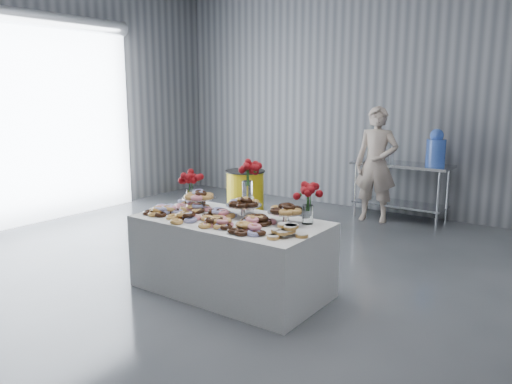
% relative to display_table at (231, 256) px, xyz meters
% --- Properties ---
extents(ground, '(9.00, 9.00, 0.00)m').
position_rel_display_table_xyz_m(ground, '(-0.22, -0.27, -0.38)').
color(ground, '#3A3D42').
rests_on(ground, ground).
extents(room_walls, '(8.04, 9.04, 4.02)m').
position_rel_display_table_xyz_m(room_walls, '(-0.50, -0.20, 2.26)').
color(room_walls, slate).
rests_on(room_walls, ground).
extents(display_table, '(1.91, 1.01, 0.75)m').
position_rel_display_table_xyz_m(display_table, '(0.00, 0.00, 0.00)').
color(display_table, white).
rests_on(display_table, ground).
extents(prep_table, '(1.50, 0.60, 0.90)m').
position_rel_display_table_xyz_m(prep_table, '(0.35, 3.83, 0.24)').
color(prep_table, silver).
rests_on(prep_table, ground).
extents(donut_mounds, '(1.81, 0.81, 0.09)m').
position_rel_display_table_xyz_m(donut_mounds, '(-0.00, -0.05, 0.42)').
color(donut_mounds, gold).
rests_on(donut_mounds, display_table).
extents(cake_stand_left, '(0.36, 0.36, 0.17)m').
position_rel_display_table_xyz_m(cake_stand_left, '(-0.55, 0.15, 0.52)').
color(cake_stand_left, silver).
rests_on(cake_stand_left, display_table).
extents(cake_stand_mid, '(0.36, 0.36, 0.17)m').
position_rel_display_table_xyz_m(cake_stand_mid, '(0.05, 0.15, 0.52)').
color(cake_stand_mid, silver).
rests_on(cake_stand_mid, display_table).
extents(cake_stand_right, '(0.36, 0.36, 0.17)m').
position_rel_display_table_xyz_m(cake_stand_right, '(0.55, 0.15, 0.52)').
color(cake_stand_right, silver).
rests_on(cake_stand_right, display_table).
extents(danish_pile, '(0.48, 0.48, 0.11)m').
position_rel_display_table_xyz_m(danish_pile, '(0.75, -0.14, 0.43)').
color(danish_pile, silver).
rests_on(danish_pile, display_table).
extents(bouquet_left, '(0.26, 0.26, 0.42)m').
position_rel_display_table_xyz_m(bouquet_left, '(-0.75, 0.24, 0.67)').
color(bouquet_left, white).
rests_on(bouquet_left, display_table).
extents(bouquet_right, '(0.26, 0.26, 0.42)m').
position_rel_display_table_xyz_m(bouquet_right, '(0.70, 0.30, 0.67)').
color(bouquet_right, white).
rests_on(bouquet_right, display_table).
extents(bouquet_center, '(0.26, 0.26, 0.57)m').
position_rel_display_table_xyz_m(bouquet_center, '(-0.05, 0.35, 0.75)').
color(bouquet_center, silver).
rests_on(bouquet_center, display_table).
extents(water_jug, '(0.28, 0.28, 0.55)m').
position_rel_display_table_xyz_m(water_jug, '(0.85, 3.83, 0.77)').
color(water_jug, '#4574EB').
rests_on(water_jug, prep_table).
extents(drink_bottles, '(0.54, 0.08, 0.27)m').
position_rel_display_table_xyz_m(drink_bottles, '(0.03, 3.73, 0.66)').
color(drink_bottles, '#268C33').
rests_on(drink_bottles, prep_table).
extents(person, '(0.70, 0.51, 1.78)m').
position_rel_display_table_xyz_m(person, '(0.05, 3.53, 0.52)').
color(person, '#CC8C93').
rests_on(person, ground).
extents(trash_barrel, '(0.62, 0.62, 0.80)m').
position_rel_display_table_xyz_m(trash_barrel, '(-1.59, 2.35, 0.02)').
color(trash_barrel, yellow).
rests_on(trash_barrel, ground).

